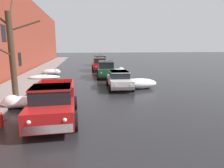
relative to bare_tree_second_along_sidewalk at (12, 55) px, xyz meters
name	(u,v)px	position (x,y,z in m)	size (l,w,h in m)	color
left_sidewalk_slab	(25,81)	(-1.65, 8.02, -2.87)	(3.05, 80.00, 0.13)	gray
snow_bank_near_corner_left	(23,102)	(0.55, -0.54, -2.62)	(2.90, 1.36, 0.75)	white
snow_bank_along_left_kerb	(139,84)	(8.54, 3.25, -2.53)	(2.92, 1.38, 0.83)	white
snow_bank_mid_block_left	(45,77)	(0.05, 8.99, -2.70)	(3.19, 1.39, 0.53)	white
snow_bank_near_corner_right	(119,70)	(8.83, 13.56, -2.70)	(2.26, 1.44, 0.63)	white
snow_bank_along_right_kerb	(52,72)	(0.29, 12.40, -2.59)	(2.19, 1.27, 0.71)	white
snow_bank_far_right_pile	(133,82)	(8.55, 5.11, -2.69)	(2.89, 1.11, 0.54)	white
bare_tree_second_along_sidewalk	(12,55)	(0.00, 0.00, 0.00)	(3.16, 2.95, 6.13)	#423323
pickup_truck_red_approaching_near_lane	(54,102)	(2.60, -2.99, -2.05)	(2.26, 4.92, 1.76)	red
sedan_white_parked_kerbside_close	(119,79)	(6.93, 3.50, -2.18)	(2.09, 4.07, 1.42)	silver
suv_green_parked_kerbside_mid	(106,69)	(6.54, 9.32, -1.94)	(2.25, 4.67, 1.82)	#1E5633
suv_red_parked_far_down_block	(99,64)	(6.36, 15.46, -1.94)	(2.13, 4.60, 1.82)	red
suv_silver_queued_behind_truck	(100,60)	(7.09, 22.85, -1.94)	(2.25, 4.78, 1.82)	#B7B7BC
fire_hydrant	(0,120)	(0.44, -3.50, -2.58)	(0.42, 0.22, 0.71)	#B21E19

